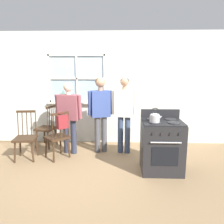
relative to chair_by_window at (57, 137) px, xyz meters
The scene contains 12 objects.
ground_plane 0.92m from the chair_by_window, 23.79° to the right, with size 16.00×16.00×0.00m, color #937551.
wall_back 1.59m from the chair_by_window, 54.45° to the left, with size 6.40×0.16×2.70m.
chair_by_window is the anchor object (origin of this frame).
chair_near_wall 0.81m from the chair_by_window, 123.71° to the left, with size 0.49×0.50×0.99m.
chair_center_cluster 0.64m from the chair_by_window, behind, with size 0.46×0.45×0.99m.
person_elderly_left 0.60m from the chair_by_window, 55.28° to the left, with size 0.61×0.31×1.55m.
person_teen_center 1.10m from the chair_by_window, 23.49° to the left, with size 0.56×0.32×1.65m.
person_adult_right 1.52m from the chair_by_window, 14.26° to the left, with size 0.56×0.27×1.65m.
stove 2.10m from the chair_by_window, 13.37° to the right, with size 0.72×0.68×1.08m.
kettle 2.06m from the chair_by_window, 18.15° to the right, with size 0.21×0.17×0.25m.
potted_plant 1.19m from the chair_by_window, 95.90° to the left, with size 0.17×0.17×0.33m.
handbag 0.44m from the chair_by_window, 44.55° to the right, with size 0.25×0.25×0.31m.
Camera 1 is at (0.56, -3.93, 1.83)m, focal length 35.00 mm.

